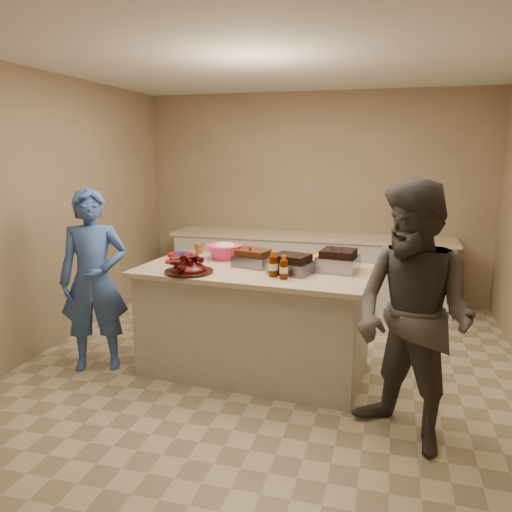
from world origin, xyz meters
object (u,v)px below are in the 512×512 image
(bbq_bottle_a, at_px, (273,277))
(mustard_bottle, at_px, (237,262))
(island, at_px, (255,370))
(coleslaw_bowl, at_px, (224,259))
(roasting_pan, at_px, (338,271))
(bbq_bottle_b, at_px, (284,279))
(rib_platter, at_px, (189,273))
(guest_blue, at_px, (100,366))
(plastic_cup, at_px, (199,253))
(guest_gray, at_px, (404,441))

(bbq_bottle_a, bearing_deg, mustard_bottle, 134.76)
(island, bearing_deg, coleslaw_bowl, 146.21)
(island, height_order, roasting_pan, roasting_pan)
(bbq_bottle_b, bearing_deg, rib_platter, -179.83)
(bbq_bottle_b, bearing_deg, mustard_bottle, 137.36)
(bbq_bottle_a, relative_size, guest_blue, 0.13)
(rib_platter, height_order, mustard_bottle, rib_platter)
(bbq_bottle_a, distance_m, plastic_cup, 1.18)
(coleslaw_bowl, height_order, guest_blue, coleslaw_bowl)
(roasting_pan, height_order, guest_blue, roasting_pan)
(mustard_bottle, height_order, guest_blue, mustard_bottle)
(rib_platter, xyz_separation_m, bbq_bottle_a, (0.71, 0.05, 0.00))
(guest_blue, bearing_deg, mustard_bottle, 0.13)
(island, xyz_separation_m, bbq_bottle_b, (0.32, -0.30, 0.95))
(guest_blue, bearing_deg, rib_platter, -23.32)
(coleslaw_bowl, distance_m, bbq_bottle_a, 0.81)
(bbq_bottle_b, bearing_deg, coleslaw_bowl, 139.79)
(rib_platter, bearing_deg, roasting_pan, 18.24)
(bbq_bottle_a, xyz_separation_m, mustard_bottle, (-0.46, 0.46, -0.00))
(rib_platter, distance_m, guest_blue, 1.32)
(island, xyz_separation_m, guest_blue, (-1.40, -0.31, 0.00))
(rib_platter, relative_size, guest_gray, 0.23)
(coleslaw_bowl, distance_m, guest_gray, 2.23)
(bbq_bottle_a, relative_size, guest_gray, 0.12)
(plastic_cup, height_order, guest_gray, plastic_cup)
(coleslaw_bowl, relative_size, bbq_bottle_a, 1.60)
(bbq_bottle_a, bearing_deg, island, 132.62)
(roasting_pan, height_order, bbq_bottle_b, bbq_bottle_b)
(coleslaw_bowl, height_order, bbq_bottle_b, coleslaw_bowl)
(bbq_bottle_a, relative_size, bbq_bottle_b, 1.11)
(rib_platter, distance_m, mustard_bottle, 0.57)
(guest_gray, bearing_deg, roasting_pan, 161.03)
(roasting_pan, relative_size, bbq_bottle_a, 1.51)
(roasting_pan, distance_m, coleslaw_bowl, 1.11)
(bbq_bottle_b, height_order, mustard_bottle, bbq_bottle_b)
(rib_platter, relative_size, coleslaw_bowl, 1.22)
(plastic_cup, bearing_deg, island, -34.24)
(island, xyz_separation_m, mustard_bottle, (-0.23, 0.21, 0.95))
(mustard_bottle, bearing_deg, plastic_cup, 150.79)
(island, bearing_deg, roasting_pan, 12.24)
(roasting_pan, xyz_separation_m, guest_gray, (0.59, -0.93, -0.95))
(island, relative_size, guest_gray, 1.12)
(island, bearing_deg, bbq_bottle_a, -42.95)
(rib_platter, xyz_separation_m, mustard_bottle, (0.26, 0.51, -0.00))
(plastic_cup, relative_size, guest_blue, 0.07)
(rib_platter, bearing_deg, coleslaw_bowl, 79.61)
(mustard_bottle, xyz_separation_m, guest_gray, (1.53, -1.05, -0.95))
(bbq_bottle_a, distance_m, bbq_bottle_b, 0.11)
(roasting_pan, relative_size, guest_gray, 0.18)
(bbq_bottle_b, relative_size, guest_gray, 0.11)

